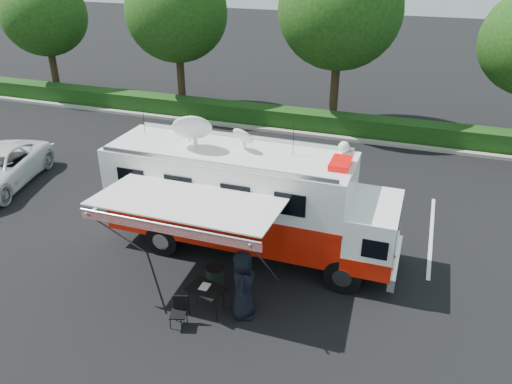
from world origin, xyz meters
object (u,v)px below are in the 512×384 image
folding_table (206,289)px  command_truck (248,200)px  trash_bin (216,278)px  white_suv (1,186)px

folding_table → command_truck: bearing=89.4°
trash_bin → command_truck: bearing=85.4°
white_suv → folding_table: folding_table is taller
command_truck → white_suv: 11.43m
command_truck → folding_table: (-0.03, -3.21, -1.10)m
folding_table → trash_bin: bearing=98.8°
command_truck → folding_table: command_truck is taller
command_truck → trash_bin: 2.68m
white_suv → folding_table: (11.19, -4.28, 0.76)m
folding_table → trash_bin: size_ratio=1.37×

